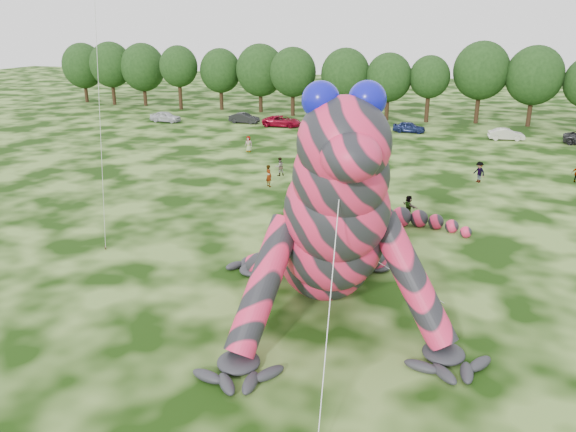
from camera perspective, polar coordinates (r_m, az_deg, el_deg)
The scene contains 25 objects.
ground at distance 24.83m, azimuth -1.77°, elevation -12.07°, with size 240.00×240.00×0.00m, color #16330A.
inflatable_gecko at distance 27.09m, azimuth 3.51°, elevation 3.24°, with size 18.36×21.80×10.90m, color #E02452, non-canonical shape.
tree_0 at distance 100.84m, azimuth -20.03°, elevation 13.52°, with size 6.91×6.22×9.51m, color black, non-canonical shape.
tree_1 at distance 96.18m, azimuth -17.48°, elevation 13.64°, with size 6.74×6.07×9.81m, color black, non-canonical shape.
tree_2 at distance 93.78m, azimuth -14.49°, elevation 13.74°, with size 7.04×6.34×9.64m, color black, non-canonical shape.
tree_3 at distance 88.60m, azimuth -10.99°, elevation 13.63°, with size 5.81×5.23×9.44m, color black, non-canonical shape.
tree_4 at distance 87.29m, azimuth -6.86°, elevation 13.63°, with size 6.22×5.60×9.06m, color black, non-canonical shape.
tree_5 at distance 84.44m, azimuth -2.82°, elevation 13.80°, with size 7.16×6.44×9.80m, color black, non-canonical shape.
tree_6 at distance 80.94m, azimuth 0.49°, elevation 13.48°, with size 6.52×5.86×9.49m, color black, non-canonical shape.
tree_7 at distance 79.07m, azimuth 5.82°, elevation 13.24°, with size 6.68×6.01×9.48m, color black, non-canonical shape.
tree_8 at distance 78.18m, azimuth 10.14°, elevation 12.78°, with size 6.14×5.53×8.94m, color black, non-canonical shape.
tree_9 at distance 77.94m, azimuth 14.10°, elevation 12.40°, with size 5.27×4.74×8.68m, color black, non-canonical shape.
tree_10 at distance 78.81m, azimuth 18.92°, elevation 12.69°, with size 7.09×6.38×10.50m, color black, non-canonical shape.
tree_11 at distance 78.70m, azimuth 23.64°, elevation 11.96°, with size 7.01×6.31×10.07m, color black, non-canonical shape.
car_0 at distance 77.99m, azimuth -12.34°, elevation 9.83°, with size 1.68×4.17×1.42m, color silver.
car_1 at distance 75.55m, azimuth -4.46°, elevation 9.88°, with size 1.41×4.03×1.33m, color black.
car_2 at distance 72.83m, azimuth -0.62°, elevation 9.61°, with size 2.30×4.99×1.39m, color maroon.
car_3 at distance 71.85m, azimuth 6.25°, elevation 9.41°, with size 2.10×5.17×1.50m, color #B8BEC3.
car_4 at distance 70.44m, azimuth 12.21°, elevation 8.82°, with size 1.56×3.87×1.32m, color #16204F.
car_5 at distance 69.05m, azimuth 21.29°, elevation 7.74°, with size 1.38×3.95×1.30m, color beige.
spectator_2 at distance 49.82m, azimuth 18.84°, elevation 4.25°, with size 1.14×0.66×1.76m, color gray.
spectator_0 at distance 45.94m, azimuth -1.97°, elevation 4.11°, with size 0.66×0.43×1.81m, color gray.
spectator_5 at distance 39.49m, azimuth 12.15°, elevation 0.95°, with size 1.47×0.47×1.58m, color gray.
spectator_1 at distance 49.24m, azimuth -0.87°, elevation 5.05°, with size 0.79×0.62×1.63m, color gray.
spectator_4 at distance 58.71m, azimuth -4.03°, elevation 7.32°, with size 0.79×0.51×1.61m, color gray.
Camera 1 is at (7.47, -19.85, 12.91)m, focal length 35.00 mm.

